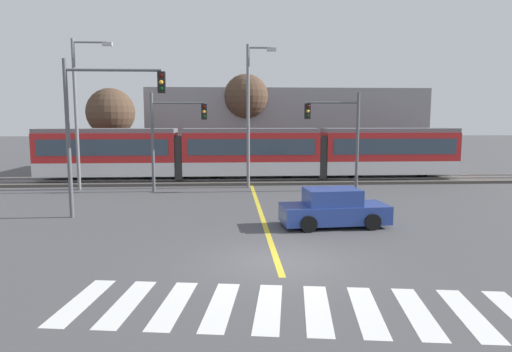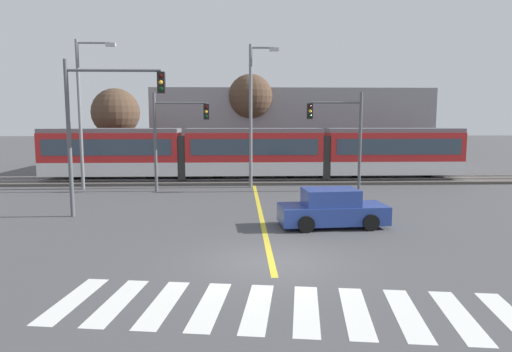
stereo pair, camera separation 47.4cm
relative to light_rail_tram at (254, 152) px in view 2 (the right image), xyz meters
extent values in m
plane|color=#474749|center=(-0.04, -17.62, -2.05)|extent=(200.00, 200.00, 0.00)
cube|color=#4C4742|center=(-0.04, 0.01, -1.96)|extent=(120.00, 4.00, 0.18)
cube|color=#939399|center=(-0.04, -0.71, -1.82)|extent=(120.00, 0.08, 0.10)
cube|color=#939399|center=(-0.04, 0.73, -1.82)|extent=(120.00, 0.08, 0.10)
cube|color=silver|center=(-9.50, 0.01, -1.07)|extent=(9.00, 2.60, 0.90)
cube|color=red|center=(-9.50, 0.01, 0.33)|extent=(9.00, 2.60, 1.90)
cube|color=#384756|center=(-9.50, -1.31, 0.38)|extent=(8.28, 0.04, 1.04)
cube|color=slate|center=(-9.50, 0.01, 1.42)|extent=(9.00, 2.39, 0.28)
cylinder|color=black|center=(-7.03, 0.01, -1.52)|extent=(0.70, 0.20, 0.70)
cylinder|color=black|center=(-11.97, 0.01, -1.52)|extent=(0.70, 0.20, 0.70)
cube|color=silver|center=(0.00, 0.01, -1.07)|extent=(9.00, 2.60, 0.90)
cube|color=red|center=(0.00, 0.01, 0.33)|extent=(9.00, 2.60, 1.90)
cube|color=#384756|center=(0.00, -1.31, 0.38)|extent=(8.28, 0.04, 1.04)
cube|color=slate|center=(0.00, 0.01, 1.42)|extent=(9.00, 2.39, 0.28)
cylinder|color=black|center=(2.48, 0.01, -1.52)|extent=(0.70, 0.20, 0.70)
cylinder|color=black|center=(-2.48, 0.01, -1.52)|extent=(0.70, 0.20, 0.70)
cube|color=silver|center=(9.50, 0.01, -1.07)|extent=(9.00, 2.60, 0.90)
cube|color=red|center=(9.50, 0.01, 0.33)|extent=(9.00, 2.60, 1.90)
cube|color=#384756|center=(9.50, -1.31, 0.38)|extent=(8.28, 0.04, 1.04)
cube|color=slate|center=(9.50, 0.01, 1.42)|extent=(9.00, 2.39, 0.28)
cylinder|color=black|center=(11.97, 0.01, -1.52)|extent=(0.70, 0.20, 0.70)
cylinder|color=black|center=(7.03, 0.01, -1.52)|extent=(0.70, 0.20, 0.70)
cube|color=#2D2D2D|center=(-4.75, 0.01, -0.37)|extent=(0.50, 2.34, 2.80)
cube|color=#2D2D2D|center=(4.75, 0.01, -0.37)|extent=(0.50, 2.34, 2.80)
cube|color=silver|center=(-4.95, -20.29, -2.04)|extent=(0.94, 2.85, 0.01)
cube|color=silver|center=(-3.86, -20.44, -2.04)|extent=(0.94, 2.85, 0.01)
cube|color=silver|center=(-2.77, -20.59, -2.04)|extent=(0.94, 2.85, 0.01)
cube|color=silver|center=(-1.68, -20.74, -2.04)|extent=(0.94, 2.85, 0.01)
cube|color=silver|center=(-0.59, -20.89, -2.04)|extent=(0.94, 2.85, 0.01)
cube|color=silver|center=(0.50, -21.04, -2.04)|extent=(0.94, 2.85, 0.01)
cube|color=silver|center=(1.59, -21.19, -2.04)|extent=(0.94, 2.85, 0.01)
cube|color=silver|center=(2.68, -21.34, -2.04)|extent=(0.94, 2.85, 0.01)
cube|color=silver|center=(3.77, -21.49, -2.04)|extent=(0.94, 2.85, 0.01)
cube|color=silver|center=(4.86, -21.64, -2.04)|extent=(0.94, 2.85, 0.01)
cube|color=gold|center=(-0.04, -10.48, -2.04)|extent=(0.20, 16.97, 0.01)
cube|color=#284293|center=(2.70, -13.17, -1.53)|extent=(4.32, 2.03, 0.72)
cube|color=#284293|center=(2.60, -13.17, -0.85)|extent=(2.21, 1.68, 0.64)
cube|color=#384756|center=(3.60, -13.09, -0.85)|extent=(0.21, 1.43, 0.52)
cube|color=#384756|center=(2.54, -12.40, -0.85)|extent=(1.78, 0.18, 0.48)
cylinder|color=black|center=(3.89, -12.22, -1.73)|extent=(0.66, 0.27, 0.64)
cylinder|color=black|center=(4.02, -13.91, -1.73)|extent=(0.66, 0.27, 0.64)
cylinder|color=black|center=(1.38, -12.42, -1.73)|extent=(0.66, 0.27, 0.64)
cylinder|color=black|center=(1.51, -14.11, -1.73)|extent=(0.66, 0.27, 0.64)
cylinder|color=#515459|center=(6.11, -4.21, 0.84)|extent=(0.18, 0.18, 5.78)
cylinder|color=#515459|center=(4.61, -4.21, 3.14)|extent=(3.00, 0.12, 0.12)
cube|color=black|center=(3.11, -4.21, 2.64)|extent=(0.32, 0.28, 0.90)
sphere|color=#360605|center=(3.11, -4.36, 2.91)|extent=(0.18, 0.18, 0.18)
sphere|color=#F7AA26|center=(3.11, -4.36, 2.64)|extent=(0.18, 0.18, 0.18)
sphere|color=black|center=(3.11, -4.36, 2.37)|extent=(0.18, 0.18, 0.18)
cylinder|color=#515459|center=(-5.89, -3.98, 0.82)|extent=(0.18, 0.18, 5.73)
cylinder|color=#515459|center=(-4.39, -3.98, 3.11)|extent=(3.00, 0.12, 0.12)
cube|color=black|center=(-2.89, -3.98, 2.61)|extent=(0.32, 0.28, 0.90)
sphere|color=#360605|center=(-2.89, -4.13, 2.88)|extent=(0.18, 0.18, 0.18)
sphere|color=#F7AA26|center=(-2.89, -4.13, 2.61)|extent=(0.18, 0.18, 0.18)
sphere|color=black|center=(-2.89, -4.13, 2.34)|extent=(0.18, 0.18, 0.18)
cylinder|color=#515459|center=(-8.30, -10.88, 1.33)|extent=(0.18, 0.18, 6.76)
cylinder|color=#515459|center=(-6.30, -10.88, 4.24)|extent=(4.00, 0.12, 0.12)
cube|color=black|center=(-4.30, -10.88, 3.74)|extent=(0.32, 0.28, 0.90)
sphere|color=#360605|center=(-4.30, -11.03, 4.01)|extent=(0.18, 0.18, 0.18)
sphere|color=#F7AA26|center=(-4.30, -11.03, 3.74)|extent=(0.18, 0.18, 0.18)
sphere|color=black|center=(-4.30, -11.03, 3.47)|extent=(0.18, 0.18, 0.18)
cylinder|color=slate|center=(-10.47, -3.04, 2.39)|extent=(0.20, 0.20, 8.86)
cylinder|color=slate|center=(-9.48, -3.04, 6.62)|extent=(1.98, 0.12, 0.12)
cube|color=#B2B2B7|center=(-8.49, -3.04, 6.52)|extent=(0.56, 0.28, 0.20)
cylinder|color=slate|center=(-0.28, -2.64, 2.30)|extent=(0.20, 0.20, 8.70)
cylinder|color=slate|center=(0.43, -2.64, 6.45)|extent=(1.41, 0.12, 0.12)
cube|color=#B2B2B7|center=(1.13, -2.64, 6.35)|extent=(0.56, 0.28, 0.20)
cylinder|color=brown|center=(-10.25, 4.09, -0.04)|extent=(0.32, 0.32, 4.01)
sphere|color=#4C3828|center=(-10.25, 4.09, 2.68)|extent=(3.58, 3.58, 3.58)
cylinder|color=brown|center=(-0.08, 5.99, 0.60)|extent=(0.32, 0.32, 5.28)
sphere|color=#4C3828|center=(-0.08, 5.99, 3.95)|extent=(3.56, 3.56, 3.56)
cube|color=gray|center=(3.40, 8.60, 1.30)|extent=(22.95, 6.00, 6.70)
camera|label=1|loc=(-1.46, -30.76, 2.22)|focal=32.00mm
camera|label=2|loc=(-0.99, -30.78, 2.22)|focal=32.00mm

